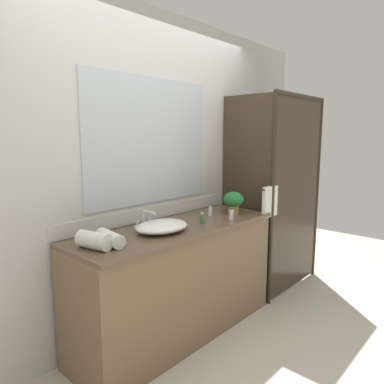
# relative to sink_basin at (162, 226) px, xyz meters

# --- Properties ---
(ground_plane) EXTENTS (8.00, 8.00, 0.00)m
(ground_plane) POSITION_rel_sink_basin_xyz_m (0.20, 0.02, -0.94)
(ground_plane) COLOR beige
(wall_back_with_mirror) EXTENTS (4.40, 0.06, 2.60)m
(wall_back_with_mirror) POSITION_rel_sink_basin_xyz_m (0.20, 0.37, 0.37)
(wall_back_with_mirror) COLOR silver
(wall_back_with_mirror) RESTS_ON ground_plane
(vanity_cabinet) EXTENTS (1.80, 0.58, 0.90)m
(vanity_cabinet) POSITION_rel_sink_basin_xyz_m (0.20, 0.03, -0.49)
(vanity_cabinet) COLOR brown
(vanity_cabinet) RESTS_ON ground_plane
(shower_enclosure) EXTENTS (1.20, 0.59, 2.00)m
(shower_enclosure) POSITION_rel_sink_basin_xyz_m (1.48, -0.16, 0.09)
(shower_enclosure) COLOR #2D2319
(shower_enclosure) RESTS_ON ground_plane
(sink_basin) EXTENTS (0.42, 0.33, 0.08)m
(sink_basin) POSITION_rel_sink_basin_xyz_m (0.00, 0.00, 0.00)
(sink_basin) COLOR white
(sink_basin) RESTS_ON vanity_cabinet
(faucet) EXTENTS (0.17, 0.16, 0.13)m
(faucet) POSITION_rel_sink_basin_xyz_m (0.00, 0.19, 0.01)
(faucet) COLOR silver
(faucet) RESTS_ON vanity_cabinet
(potted_plant) EXTENTS (0.18, 0.18, 0.20)m
(potted_plant) POSITION_rel_sink_basin_xyz_m (0.86, -0.02, 0.08)
(potted_plant) COLOR #B77A51
(potted_plant) RESTS_ON vanity_cabinet
(amenity_bottle_lotion) EXTENTS (0.03, 0.03, 0.09)m
(amenity_bottle_lotion) POSITION_rel_sink_basin_xyz_m (0.64, 0.07, 0.00)
(amenity_bottle_lotion) COLOR silver
(amenity_bottle_lotion) RESTS_ON vanity_cabinet
(amenity_bottle_shampoo) EXTENTS (0.03, 0.03, 0.10)m
(amenity_bottle_shampoo) POSITION_rel_sink_basin_xyz_m (0.64, -0.16, 0.01)
(amenity_bottle_shampoo) COLOR silver
(amenity_bottle_shampoo) RESTS_ON vanity_cabinet
(amenity_bottle_conditioner) EXTENTS (0.03, 0.03, 0.09)m
(amenity_bottle_conditioner) POSITION_rel_sink_basin_xyz_m (0.38, -0.06, 0.00)
(amenity_bottle_conditioner) COLOR #4C7056
(amenity_bottle_conditioner) RESTS_ON vanity_cabinet
(rolled_towel_near_edge) EXTENTS (0.15, 0.24, 0.11)m
(rolled_towel_near_edge) POSITION_rel_sink_basin_xyz_m (-0.56, 0.01, 0.01)
(rolled_towel_near_edge) COLOR white
(rolled_towel_near_edge) RESTS_ON vanity_cabinet
(rolled_towel_middle) EXTENTS (0.12, 0.26, 0.09)m
(rolled_towel_middle) POSITION_rel_sink_basin_xyz_m (-0.45, 0.00, 0.01)
(rolled_towel_middle) COLOR white
(rolled_towel_middle) RESTS_ON vanity_cabinet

